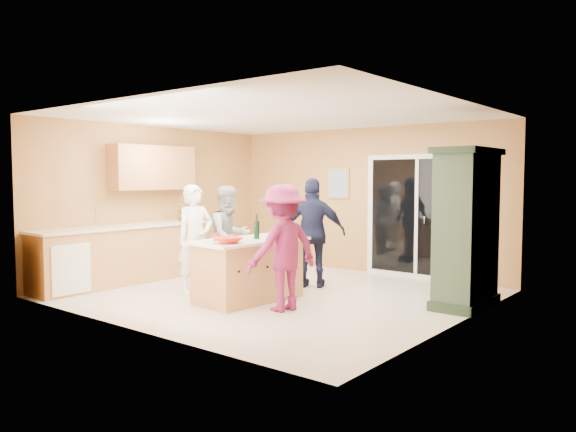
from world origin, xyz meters
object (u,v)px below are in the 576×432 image
Objects in this scene: kitchen_island at (248,272)px; woman_grey at (229,237)px; green_hutch at (466,230)px; woman_white at (195,239)px; woman_navy at (313,233)px; woman_magenta at (283,248)px.

woman_grey is at bearing 153.83° from kitchen_island.
green_hutch is 1.30× the size of woman_white.
woman_navy reaches higher than kitchen_island.
woman_magenta is (1.70, -0.03, 0.01)m from woman_white.
woman_navy reaches higher than woman_white.
woman_white is 0.94× the size of woman_navy.
kitchen_island is at bearing 54.55° from woman_navy.
woman_white is at bearing 23.08° from woman_navy.
green_hutch is 3.54m from woman_grey.
woman_white is 1.02× the size of woman_grey.
woman_magenta is (-1.77, -1.66, -0.21)m from green_hutch.
woman_white is at bearing -169.07° from kitchen_island.
green_hutch is 1.29× the size of woman_magenta.
woman_grey is 0.93× the size of woman_navy.
woman_white is at bearing -179.45° from woman_grey.
woman_magenta is (0.59, -1.48, -0.04)m from woman_navy.
woman_navy is at bearing -175.58° from green_hutch.
woman_grey is 1.31m from woman_navy.
woman_grey is at bearing -163.72° from green_hutch.
woman_magenta is at bearing -136.83° from green_hutch.
woman_white is 1.82m from woman_navy.
kitchen_island is at bearing -87.02° from woman_magenta.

